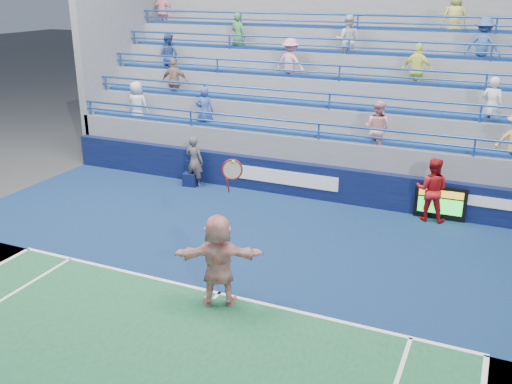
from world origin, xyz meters
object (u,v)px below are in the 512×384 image
at_px(tennis_player, 218,260).
at_px(judge_chair, 191,178).
at_px(ball_girl, 432,190).
at_px(line_judge, 194,161).
at_px(serve_speed_board, 440,203).

bearing_deg(tennis_player, judge_chair, 124.52).
distance_m(judge_chair, ball_girl, 7.75).
bearing_deg(judge_chair, ball_girl, 1.17).
xyz_separation_m(line_judge, ball_girl, (7.57, 0.13, 0.07)).
xyz_separation_m(serve_speed_board, ball_girl, (-0.25, -0.20, 0.42)).
bearing_deg(tennis_player, line_judge, 123.50).
bearing_deg(judge_chair, tennis_player, -55.48).
bearing_deg(judge_chair, line_judge, 11.82).
height_order(serve_speed_board, line_judge, line_judge).
relative_size(tennis_player, ball_girl, 1.75).
height_order(tennis_player, line_judge, tennis_player).
bearing_deg(serve_speed_board, tennis_player, -118.60).
relative_size(serve_speed_board, ball_girl, 0.78).
xyz_separation_m(judge_chair, ball_girl, (7.71, 0.16, 0.66)).
height_order(judge_chair, ball_girl, ball_girl).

